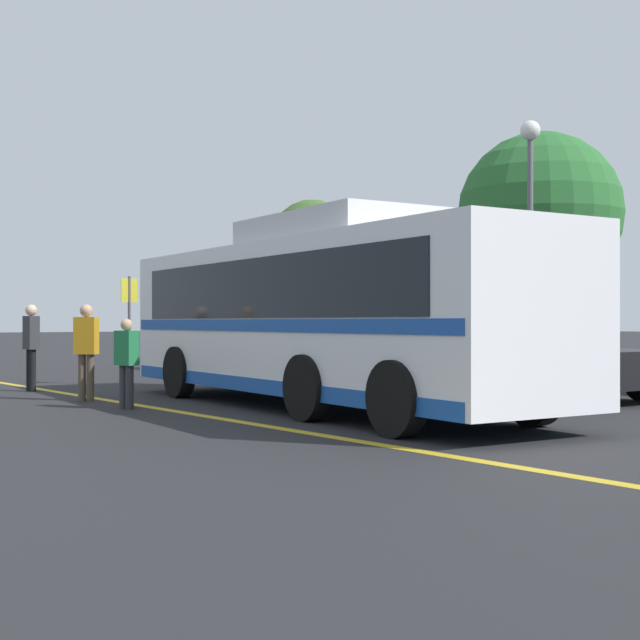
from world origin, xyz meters
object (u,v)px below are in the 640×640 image
(parked_car_0, at_px, (215,348))
(pedestrian_1, at_px, (31,341))
(transit_bus, at_px, (321,314))
(parked_car_1, at_px, (357,353))
(pedestrian_0, at_px, (126,358))
(tree_1, at_px, (540,214))
(bus_stop_sign, at_px, (129,317))
(street_lamp, at_px, (530,195))
(pedestrian_2, at_px, (86,346))
(parked_car_2, at_px, (545,360))
(tree_0, at_px, (312,243))

(parked_car_0, height_order, pedestrian_1, pedestrian_1)
(transit_bus, height_order, pedestrian_1, transit_bus)
(transit_bus, distance_m, parked_car_1, 6.94)
(transit_bus, distance_m, parked_car_0, 12.18)
(pedestrian_0, bearing_deg, tree_1, 87.48)
(bus_stop_sign, height_order, street_lamp, street_lamp)
(tree_1, bearing_deg, street_lamp, -55.65)
(street_lamp, bearing_deg, bus_stop_sign, -121.70)
(pedestrian_2, relative_size, street_lamp, 0.28)
(transit_bus, height_order, pedestrian_2, transit_bus)
(parked_car_2, distance_m, bus_stop_sign, 9.56)
(parked_car_0, bearing_deg, transit_bus, -114.96)
(tree_0, bearing_deg, pedestrian_0, -49.25)
(parked_car_2, height_order, pedestrian_0, pedestrian_0)
(bus_stop_sign, xyz_separation_m, tree_0, (-4.79, 9.05, 2.55))
(pedestrian_1, xyz_separation_m, tree_1, (2.73, 13.56, 3.46))
(parked_car_0, bearing_deg, tree_1, -51.02)
(parked_car_0, relative_size, tree_1, 0.71)
(transit_bus, relative_size, parked_car_1, 2.24)
(transit_bus, relative_size, pedestrian_2, 6.10)
(street_lamp, bearing_deg, pedestrian_1, -113.37)
(pedestrian_1, relative_size, pedestrian_2, 1.02)
(pedestrian_1, distance_m, pedestrian_2, 2.92)
(tree_1, bearing_deg, parked_car_0, -138.79)
(transit_bus, xyz_separation_m, parked_car_1, (-4.82, 4.91, -0.92))
(pedestrian_0, bearing_deg, pedestrian_2, 166.41)
(pedestrian_1, xyz_separation_m, street_lamp, (4.65, 10.76, 3.54))
(parked_car_1, relative_size, parked_car_2, 1.02)
(parked_car_2, xyz_separation_m, tree_1, (-4.94, 6.12, 3.79))
(transit_bus, relative_size, street_lamp, 1.71)
(parked_car_0, xyz_separation_m, pedestrian_1, (4.47, -7.27, 0.37))
(tree_1, bearing_deg, tree_0, -165.79)
(parked_car_0, relative_size, pedestrian_0, 3.18)
(transit_bus, distance_m, bus_stop_sign, 7.20)
(pedestrian_2, bearing_deg, street_lamp, -140.00)
(tree_1, bearing_deg, transit_bus, -69.95)
(transit_bus, distance_m, tree_1, 12.06)
(parked_car_2, height_order, tree_0, tree_0)
(pedestrian_1, distance_m, street_lamp, 12.24)
(pedestrian_2, bearing_deg, parked_car_1, -123.28)
(bus_stop_sign, bearing_deg, pedestrian_0, -110.23)
(parked_car_2, relative_size, pedestrian_2, 2.68)
(transit_bus, xyz_separation_m, tree_0, (-11.98, 8.98, 2.54))
(parked_car_2, bearing_deg, parked_car_0, -86.96)
(tree_0, bearing_deg, street_lamp, -4.58)
(parked_car_0, bearing_deg, parked_car_1, -90.30)
(parked_car_0, height_order, tree_1, tree_1)
(parked_car_1, relative_size, bus_stop_sign, 1.93)
(parked_car_2, bearing_deg, pedestrian_1, -43.66)
(parked_car_1, height_order, street_lamp, street_lamp)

